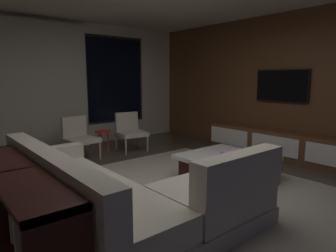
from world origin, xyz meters
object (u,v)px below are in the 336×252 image
Objects in this scene: accent_chair_near_window at (130,129)px; console_table_behind_couch at (17,207)px; sectional_couch at (119,198)px; side_stool at (103,135)px; accent_chair_by_curtain at (78,135)px; book_stack_on_coffee_table at (232,155)px; coffee_table at (226,167)px; media_console at (283,146)px; mounted_tv at (282,86)px.

accent_chair_near_window is 3.78m from console_table_behind_couch.
sectional_couch is 3.07m from side_stool.
sectional_couch is 3.21× the size of accent_chair_by_curtain.
sectional_couch is 0.93m from console_table_behind_couch.
accent_chair_by_curtain reaches higher than book_stack_on_coffee_table.
console_table_behind_couch is at bearing -129.50° from side_stool.
coffee_table is 0.37× the size of media_console.
accent_chair_near_window is (1.85, 2.70, 0.14)m from sectional_couch.
mounted_tv reaches higher than media_console.
console_table_behind_couch is (-4.56, -0.15, 0.16)m from media_console.
accent_chair_by_curtain is (0.76, 2.76, 0.14)m from sectional_couch.
accent_chair_by_curtain is at bearing 143.39° from mounted_tv.
mounted_tv is (0.18, 0.20, 1.10)m from media_console.
sectional_couch is at bearing -173.54° from coffee_table.
book_stack_on_coffee_table is at bearing -67.01° from accent_chair_by_curtain.
media_console is at bearing -53.41° from accent_chair_near_window.
sectional_couch is at bearing -175.63° from media_console.
sectional_couch is 5.43× the size of side_stool.
mounted_tv is (1.93, 0.40, 0.94)m from book_stack_on_coffee_table.
side_stool is (-0.57, 0.09, -0.06)m from accent_chair_near_window.
media_console is (1.70, 0.06, 0.06)m from coffee_table.
coffee_table is 1.70m from media_console.
coffee_table is at bearing -75.32° from side_stool.
sectional_couch is at bearing -7.94° from console_table_behind_couch.
side_stool is 3.45m from media_console.
mounted_tv reaches higher than side_stool.
accent_chair_by_curtain is 3.81m from media_console.
mounted_tv is (3.83, 0.48, 1.06)m from sectional_couch.
book_stack_on_coffee_table is 2.62m from accent_chair_near_window.
book_stack_on_coffee_table is 0.28× the size of mounted_tv.
mounted_tv is 4.85m from console_table_behind_couch.
accent_chair_near_window is (-0.05, 2.62, 0.02)m from book_stack_on_coffee_table.
sectional_couch reaches higher than accent_chair_near_window.
sectional_couch reaches higher than book_stack_on_coffee_table.
mounted_tv is at bearing -36.61° from accent_chair_by_curtain.
accent_chair_near_window reaches higher than book_stack_on_coffee_table.
console_table_behind_couch is (-2.19, -2.66, 0.04)m from side_stool.
side_stool is 3.45m from console_table_behind_couch.
media_console is at bearing 1.94° from coffee_table.
coffee_table is 2.52× the size of side_stool.
book_stack_on_coffee_table is 0.37× the size of accent_chair_near_window.
console_table_behind_couch is at bearing -122.47° from accent_chair_by_curtain.
sectional_couch reaches higher than console_table_behind_couch.
book_stack_on_coffee_table is 0.14× the size of console_table_behind_couch.
coffee_table is 2.22m from mounted_tv.
sectional_couch is at bearing -105.43° from accent_chair_by_curtain.
coffee_table is (1.95, 0.22, -0.10)m from sectional_couch.
accent_chair_near_window reaches higher than console_table_behind_couch.
accent_chair_by_curtain is at bearing 115.16° from coffee_table.
sectional_couch is at bearing -114.67° from side_stool.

